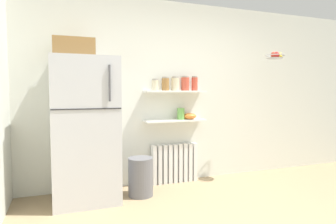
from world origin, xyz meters
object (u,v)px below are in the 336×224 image
storage_jar_2 (175,84)px  storage_jar_4 (195,83)px  trash_bin (141,177)px  radiator (174,163)px  storage_jar_3 (185,83)px  storage_jar_1 (165,84)px  vase (181,114)px  shelf_bowl (189,116)px  refrigerator (84,126)px  hanging_fruit_basket (275,56)px  storage_jar_0 (155,85)px

storage_jar_2 → storage_jar_4: storage_jar_4 is taller
trash_bin → radiator: bearing=31.5°
storage_jar_3 → trash_bin: bearing=-155.7°
storage_jar_1 → vase: bearing=0.0°
radiator → trash_bin: 0.71m
radiator → vase: (0.09, -0.03, 0.72)m
storage_jar_3 → shelf_bowl: (0.07, 0.00, -0.47)m
refrigerator → radiator: (1.27, 0.28, -0.62)m
radiator → hanging_fruit_basket: bearing=-15.4°
storage_jar_3 → trash_bin: size_ratio=0.43×
storage_jar_2 → hanging_fruit_basket: 1.53m
vase → trash_bin: size_ratio=0.34×
refrigerator → shelf_bowl: refrigerator is taller
refrigerator → storage_jar_3: (1.42, 0.25, 0.53)m
refrigerator → storage_jar_2: size_ratio=9.77×
storage_jar_1 → vase: (0.24, 0.00, -0.43)m
refrigerator → shelf_bowl: size_ratio=9.61×
storage_jar_3 → shelf_bowl: 0.48m
radiator → storage_jar_4: (0.30, -0.03, 1.16)m
radiator → storage_jar_3: storage_jar_3 is taller
storage_jar_1 → storage_jar_3: bearing=0.0°
storage_jar_2 → storage_jar_1: bearing=-180.0°
storage_jar_1 → hanging_fruit_basket: size_ratio=0.67×
storage_jar_1 → storage_jar_2: 0.15m
storage_jar_0 → refrigerator: bearing=-165.7°
storage_jar_4 → shelf_bowl: size_ratio=1.05×
radiator → storage_jar_0: (-0.30, -0.03, 1.13)m
storage_jar_3 → storage_jar_4: (0.15, -0.00, 0.00)m
storage_jar_4 → hanging_fruit_basket: bearing=-17.8°
storage_jar_4 → trash_bin: bearing=-159.4°
storage_jar_4 → trash_bin: (-0.91, -0.34, -1.19)m
vase → shelf_bowl: (0.14, 0.00, -0.04)m
refrigerator → storage_jar_1: refrigerator is taller
hanging_fruit_basket → storage_jar_1: bearing=167.1°
trash_bin → shelf_bowl: bearing=22.4°
radiator → storage_jar_2: bearing=-90.0°
storage_jar_2 → hanging_fruit_basket: bearing=-14.2°
refrigerator → hanging_fruit_basket: 2.86m
storage_jar_1 → storage_jar_2: storage_jar_2 is taller
storage_jar_0 → shelf_bowl: bearing=0.0°
storage_jar_1 → shelf_bowl: 0.60m
radiator → storage_jar_4: storage_jar_4 is taller
storage_jar_2 → storage_jar_4: (0.30, -0.00, 0.01)m
storage_jar_3 → shelf_bowl: storage_jar_3 is taller
hanging_fruit_basket → trash_bin: bearing=179.4°
storage_jar_3 → radiator: bearing=168.7°
storage_jar_2 → radiator: bearing=90.0°
storage_jar_0 → trash_bin: bearing=-131.8°
storage_jar_0 → storage_jar_3: size_ratio=0.78×
trash_bin → hanging_fruit_basket: 2.59m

